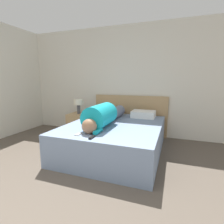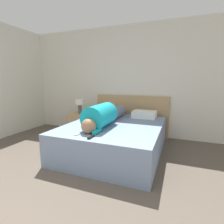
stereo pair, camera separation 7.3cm
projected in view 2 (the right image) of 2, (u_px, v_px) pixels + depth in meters
The scene contains 10 objects.
wall_back at pixel (123, 81), 4.28m from camera, with size 6.13×0.06×2.60m.
bed at pixel (115, 138), 3.28m from camera, with size 1.67×2.05×0.53m.
headboard at pixel (131, 115), 4.28m from camera, with size 1.79×0.04×0.97m.
nightstand at pixel (80, 124), 4.24m from camera, with size 0.44×0.48×0.55m.
table_lamp at pixel (80, 103), 4.15m from camera, with size 0.22×0.22×0.34m.
person_lying at pixel (104, 116), 3.15m from camera, with size 0.39×1.68×0.39m.
pillow_near_headboard at pixel (111, 112), 4.05m from camera, with size 0.52×0.39×0.16m.
pillow_second at pixel (144, 114), 3.78m from camera, with size 0.49×0.39×0.14m.
tv_remote at pixel (91, 137), 2.44m from camera, with size 0.04×0.15×0.02m.
cell_phone at pixel (78, 134), 2.60m from camera, with size 0.06×0.13×0.01m.
Camera 2 is at (1.33, -0.43, 1.32)m, focal length 28.00 mm.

